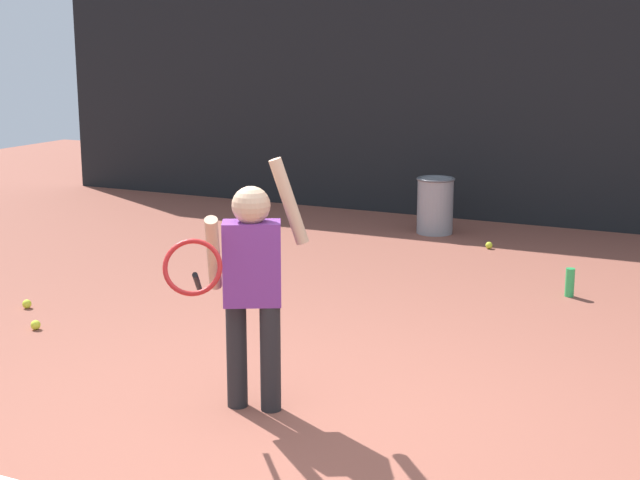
# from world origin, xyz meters

# --- Properties ---
(ground_plane) EXTENTS (20.00, 20.00, 0.00)m
(ground_plane) POSITION_xyz_m (0.00, 0.00, 0.00)
(ground_plane) COLOR brown
(back_fence_windscreen) EXTENTS (12.17, 0.08, 3.04)m
(back_fence_windscreen) POSITION_xyz_m (0.00, 5.85, 1.52)
(back_fence_windscreen) COLOR black
(back_fence_windscreen) RESTS_ON ground
(fence_post_0) EXTENTS (0.09, 0.09, 3.19)m
(fence_post_0) POSITION_xyz_m (-5.93, 5.91, 1.59)
(fence_post_0) COLOR slate
(fence_post_0) RESTS_ON ground
(fence_post_1) EXTENTS (0.09, 0.09, 3.19)m
(fence_post_1) POSITION_xyz_m (-1.98, 5.91, 1.59)
(fence_post_1) COLOR slate
(fence_post_1) RESTS_ON ground
(tennis_player) EXTENTS (0.51, 0.81, 1.35)m
(tennis_player) POSITION_xyz_m (-0.35, 0.28, 0.73)
(tennis_player) COLOR #232326
(tennis_player) RESTS_ON ground
(ball_hopper) EXTENTS (0.38, 0.38, 0.56)m
(ball_hopper) POSITION_xyz_m (-0.94, 4.99, 0.29)
(ball_hopper) COLOR gray
(ball_hopper) RESTS_ON ground
(water_bottle) EXTENTS (0.07, 0.07, 0.22)m
(water_bottle) POSITION_xyz_m (0.74, 3.23, 0.11)
(water_bottle) COLOR green
(water_bottle) RESTS_ON ground
(tennis_ball_0) EXTENTS (0.07, 0.07, 0.07)m
(tennis_ball_0) POSITION_xyz_m (-2.36, 0.83, 0.03)
(tennis_ball_0) COLOR #CCE033
(tennis_ball_0) RESTS_ON ground
(tennis_ball_2) EXTENTS (0.07, 0.07, 0.07)m
(tennis_ball_2) POSITION_xyz_m (-2.77, 1.19, 0.03)
(tennis_ball_2) COLOR #CCE033
(tennis_ball_2) RESTS_ON ground
(tennis_ball_3) EXTENTS (0.07, 0.07, 0.07)m
(tennis_ball_3) POSITION_xyz_m (-0.25, 4.54, 0.03)
(tennis_ball_3) COLOR #CCE033
(tennis_ball_3) RESTS_ON ground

